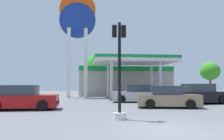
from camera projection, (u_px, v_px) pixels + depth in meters
The scene contains 11 objects.
ground_plane at pixel (168, 130), 8.54m from camera, with size 90.00×90.00×0.00m, color slate.
gas_station at pixel (125, 79), 32.36m from camera, with size 12.34×11.84×4.60m.
station_pole_sign at pixel (78, 30), 27.97m from camera, with size 4.22×0.56×12.42m.
car_1 at pixel (137, 94), 21.07m from camera, with size 4.51×2.42×1.54m.
car_2 at pixel (22, 98), 15.11m from camera, with size 4.35×2.02×1.55m.
car_3 at pixel (168, 98), 16.32m from camera, with size 4.42×2.51×1.49m.
car_4 at pixel (4, 95), 20.32m from camera, with size 4.11×2.18×1.41m.
car_5 at pixel (200, 95), 19.49m from camera, with size 4.73×2.45×1.63m.
traffic_signal_1 at pixel (119, 79), 11.15m from camera, with size 0.65×0.66×4.52m.
tree_1 at pixel (98, 68), 36.23m from camera, with size 4.31×4.31×5.96m.
tree_2 at pixel (210, 71), 38.64m from camera, with size 3.15×3.15×5.06m.
Camera 1 is at (-3.02, -8.35, 1.67)m, focal length 38.41 mm.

